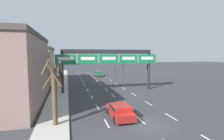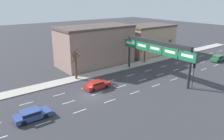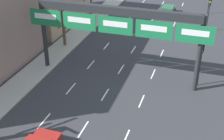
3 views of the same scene
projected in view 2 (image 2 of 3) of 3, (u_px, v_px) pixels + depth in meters
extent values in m
plane|color=#333338|center=(92.00, 95.00, 33.90)|extent=(220.00, 220.00, 0.00)
cube|color=#A8A399|center=(68.00, 80.00, 39.92)|extent=(2.80, 110.00, 0.15)
cube|color=white|center=(26.00, 104.00, 31.20)|extent=(0.12, 2.00, 0.01)
cube|color=white|center=(59.00, 95.00, 34.09)|extent=(0.12, 2.00, 0.01)
cube|color=white|center=(86.00, 87.00, 36.97)|extent=(0.12, 2.00, 0.01)
cube|color=white|center=(110.00, 81.00, 39.85)|extent=(0.12, 2.00, 0.01)
cube|color=white|center=(130.00, 75.00, 42.74)|extent=(0.12, 2.00, 0.01)
cube|color=white|center=(148.00, 70.00, 45.62)|extent=(0.12, 2.00, 0.01)
cube|color=white|center=(164.00, 66.00, 48.50)|extent=(0.12, 2.00, 0.01)
cube|color=white|center=(178.00, 62.00, 51.38)|extent=(0.12, 2.00, 0.01)
cube|color=white|center=(190.00, 59.00, 54.27)|extent=(0.12, 2.00, 0.01)
cube|color=white|center=(201.00, 56.00, 57.15)|extent=(0.12, 2.00, 0.01)
cube|color=white|center=(212.00, 53.00, 60.03)|extent=(0.12, 2.00, 0.01)
cube|color=white|center=(221.00, 51.00, 62.91)|extent=(0.12, 2.00, 0.01)
cube|color=white|center=(34.00, 113.00, 28.71)|extent=(0.12, 2.00, 0.01)
cube|color=white|center=(68.00, 102.00, 31.59)|extent=(0.12, 2.00, 0.01)
cube|color=white|center=(97.00, 94.00, 34.48)|extent=(0.12, 2.00, 0.01)
cube|color=white|center=(122.00, 86.00, 37.36)|extent=(0.12, 2.00, 0.01)
cube|color=white|center=(142.00, 80.00, 40.24)|extent=(0.12, 2.00, 0.01)
cube|color=white|center=(160.00, 75.00, 43.12)|extent=(0.12, 2.00, 0.01)
cube|color=white|center=(176.00, 70.00, 46.01)|extent=(0.12, 2.00, 0.01)
cube|color=white|center=(190.00, 66.00, 48.89)|extent=(0.12, 2.00, 0.01)
cube|color=white|center=(202.00, 62.00, 51.77)|extent=(0.12, 2.00, 0.01)
cube|color=white|center=(214.00, 59.00, 54.66)|extent=(0.12, 2.00, 0.01)
cube|color=white|center=(224.00, 56.00, 57.54)|extent=(0.12, 2.00, 0.01)
cube|color=white|center=(43.00, 123.00, 26.22)|extent=(0.12, 2.00, 0.01)
cube|color=white|center=(80.00, 111.00, 29.10)|extent=(0.12, 2.00, 0.01)
cube|color=white|center=(110.00, 101.00, 31.98)|extent=(0.12, 2.00, 0.01)
cube|color=white|center=(135.00, 93.00, 34.87)|extent=(0.12, 2.00, 0.01)
cube|color=white|center=(156.00, 85.00, 37.75)|extent=(0.12, 2.00, 0.01)
cube|color=white|center=(174.00, 79.00, 40.63)|extent=(0.12, 2.00, 0.01)
cube|color=white|center=(190.00, 74.00, 43.51)|extent=(0.12, 2.00, 0.01)
cube|color=white|center=(204.00, 69.00, 46.40)|extent=(0.12, 2.00, 0.01)
cube|color=white|center=(216.00, 65.00, 49.28)|extent=(0.12, 2.00, 0.01)
cylinder|color=#232628|center=(129.00, 52.00, 46.63)|extent=(0.42, 0.42, 7.01)
cylinder|color=#232628|center=(190.00, 68.00, 35.45)|extent=(0.42, 0.42, 7.01)
cube|color=#232628|center=(157.00, 42.00, 40.06)|extent=(14.80, 0.60, 0.70)
cube|color=#197542|center=(130.00, 43.00, 45.43)|extent=(3.18, 0.08, 1.57)
cube|color=white|center=(130.00, 43.00, 45.36)|extent=(2.23, 0.02, 0.50)
cube|color=#197542|center=(142.00, 46.00, 42.84)|extent=(3.18, 0.08, 1.57)
cube|color=white|center=(142.00, 45.00, 42.77)|extent=(2.23, 0.02, 0.50)
cube|color=#197542|center=(155.00, 49.00, 40.25)|extent=(3.18, 0.08, 1.57)
cube|color=white|center=(155.00, 48.00, 40.18)|extent=(2.23, 0.02, 0.50)
cube|color=#197542|center=(170.00, 53.00, 37.66)|extent=(3.18, 0.08, 1.57)
cube|color=white|center=(170.00, 52.00, 37.59)|extent=(2.23, 0.02, 0.50)
cube|color=#197542|center=(187.00, 57.00, 35.07)|extent=(3.18, 0.08, 1.57)
cube|color=white|center=(187.00, 56.00, 35.00)|extent=(2.23, 0.02, 0.50)
cube|color=gray|center=(95.00, 47.00, 48.85)|extent=(8.33, 16.47, 8.17)
cube|color=#4C423D|center=(95.00, 27.00, 47.51)|extent=(8.50, 16.80, 0.50)
cube|color=tan|center=(147.00, 40.00, 58.63)|extent=(8.28, 13.37, 7.23)
cube|color=#4C423D|center=(148.00, 26.00, 57.43)|extent=(8.44, 13.63, 0.50)
cube|color=#235B38|center=(218.00, 59.00, 52.40)|extent=(1.78, 4.49, 0.62)
cube|color=#235B38|center=(218.00, 57.00, 52.06)|extent=(1.64, 2.34, 0.60)
cube|color=black|center=(218.00, 57.00, 52.06)|extent=(1.68, 2.15, 0.44)
cylinder|color=black|center=(218.00, 58.00, 53.84)|extent=(0.22, 0.66, 0.66)
cylinder|color=black|center=(224.00, 59.00, 52.63)|extent=(0.22, 0.66, 0.66)
cylinder|color=black|center=(212.00, 60.00, 52.29)|extent=(0.22, 0.66, 0.66)
cylinder|color=black|center=(218.00, 61.00, 51.08)|extent=(0.22, 0.66, 0.66)
cube|color=navy|center=(33.00, 115.00, 27.06)|extent=(1.94, 4.42, 0.60)
cube|color=navy|center=(30.00, 112.00, 26.74)|extent=(1.78, 2.30, 0.47)
cube|color=black|center=(30.00, 112.00, 26.74)|extent=(1.82, 2.12, 0.34)
cylinder|color=black|center=(41.00, 111.00, 28.55)|extent=(0.22, 0.66, 0.66)
cylinder|color=black|center=(46.00, 116.00, 27.21)|extent=(0.22, 0.66, 0.66)
cylinder|color=black|center=(20.00, 117.00, 27.01)|extent=(0.22, 0.66, 0.66)
cylinder|color=black|center=(24.00, 123.00, 25.68)|extent=(0.22, 0.66, 0.66)
cube|color=maroon|center=(97.00, 86.00, 36.26)|extent=(1.84, 4.22, 0.68)
cube|color=maroon|center=(96.00, 83.00, 35.93)|extent=(1.69, 2.19, 0.45)
cube|color=black|center=(96.00, 83.00, 35.93)|extent=(1.73, 2.02, 0.33)
cylinder|color=black|center=(100.00, 84.00, 37.68)|extent=(0.22, 0.66, 0.66)
cylinder|color=black|center=(106.00, 86.00, 36.42)|extent=(0.22, 0.66, 0.66)
cylinder|color=black|center=(88.00, 87.00, 36.22)|extent=(0.22, 0.66, 0.66)
cylinder|color=black|center=(93.00, 90.00, 34.96)|extent=(0.22, 0.66, 0.66)
cylinder|color=black|center=(193.00, 78.00, 36.37)|extent=(0.12, 0.12, 3.41)
cube|color=black|center=(194.00, 66.00, 35.70)|extent=(0.30, 0.24, 0.90)
sphere|color=#3D0E0C|center=(194.00, 64.00, 35.53)|extent=(0.20, 0.20, 0.20)
sphere|color=#412F0C|center=(194.00, 66.00, 35.62)|extent=(0.20, 0.20, 0.20)
sphere|color=green|center=(194.00, 67.00, 35.72)|extent=(0.20, 0.20, 0.20)
cylinder|color=brown|center=(145.00, 53.00, 50.51)|extent=(0.35, 0.35, 4.26)
cylinder|color=brown|center=(144.00, 47.00, 50.59)|extent=(0.43, 1.37, 1.80)
cylinder|color=brown|center=(145.00, 44.00, 50.39)|extent=(0.72, 1.13, 1.59)
cylinder|color=brown|center=(141.00, 49.00, 50.28)|extent=(1.32, 1.32, 1.67)
cylinder|color=brown|center=(169.00, 48.00, 55.78)|extent=(0.24, 0.24, 4.40)
cylinder|color=brown|center=(168.00, 43.00, 56.09)|extent=(0.67, 1.48, 1.30)
cylinder|color=brown|center=(170.00, 42.00, 55.99)|extent=(1.38, 0.93, 1.83)
cylinder|color=brown|center=(171.00, 42.00, 54.81)|extent=(0.32, 1.16, 1.01)
cylinder|color=brown|center=(76.00, 66.00, 39.83)|extent=(0.43, 0.43, 4.91)
cylinder|color=brown|center=(75.00, 59.00, 40.04)|extent=(0.81, 1.32, 1.11)
cylinder|color=brown|center=(76.00, 54.00, 38.54)|extent=(0.39, 1.40, 1.24)
cylinder|color=brown|center=(73.00, 56.00, 38.86)|extent=(1.27, 0.36, 2.08)
cylinder|color=brown|center=(74.00, 57.00, 38.85)|extent=(0.98, 0.73, 1.43)
cylinder|color=brown|center=(74.00, 51.00, 39.67)|extent=(0.67, 1.51, 1.34)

